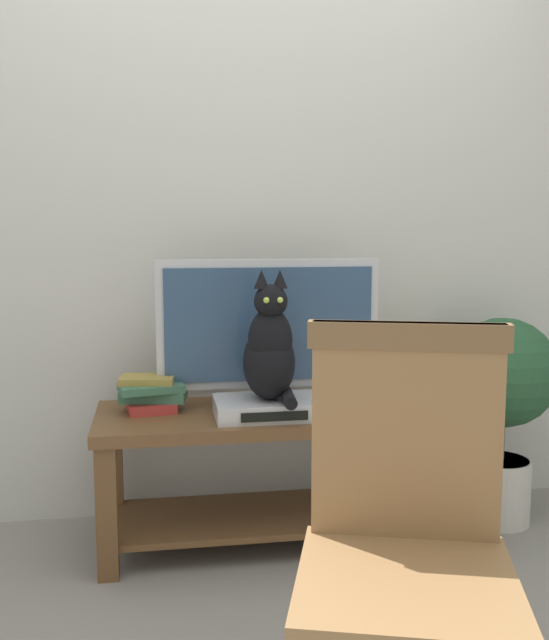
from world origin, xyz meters
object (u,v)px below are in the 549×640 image
Objects in this scene: media_box at (269,408)px; book_stack at (151,394)px; tv at (269,331)px; wooden_chair at (406,524)px; cat at (270,350)px; tv_stand at (272,452)px; potted_plant at (502,394)px.

book_stack reaches higher than media_box.
tv reaches higher than wooden_chair.
tv_stand is at bearing 76.17° from cat.
tv is 0.31m from media_box.
cat is (0.00, -0.01, 0.21)m from media_box.
book_stack is at bearing 179.09° from potted_plant.
book_stack is at bearing -176.23° from tv.
cat is at bearing -85.57° from media_box.
media_box is (-0.03, -0.18, -0.25)m from tv.
media_box reaches higher than tv_stand.
media_box is at bearing -19.49° from book_stack.
tv_stand is 0.45m from tv.
tv is at bearing 89.98° from tv_stand.
wooden_chair is (0.09, -1.19, 0.21)m from tv_stand.
tv_stand is at bearing -7.54° from book_stack.
cat is 0.56× the size of potted_plant.
potted_plant is (1.37, -0.02, -0.05)m from book_stack.
tv is (0.00, 0.09, 0.44)m from tv_stand.
cat is at bearing -171.70° from potted_plant.
wooden_chair is at bearing -85.54° from tv_stand.
potted_plant is (0.93, -0.05, -0.27)m from tv.
cat is 1.11m from wooden_chair.
wooden_chair reaches higher than tv_stand.
tv is 1.30m from wooden_chair.
cat is 0.48m from book_stack.
tv_stand is 1.22m from wooden_chair.
cat reaches higher than tv_stand.
tv reaches higher than cat.
wooden_chair is at bearing -66.88° from book_stack.
media_box is 1.11m from wooden_chair.
tv_stand is at bearing 94.46° from wooden_chair.
wooden_chair is at bearing -83.82° from cat.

